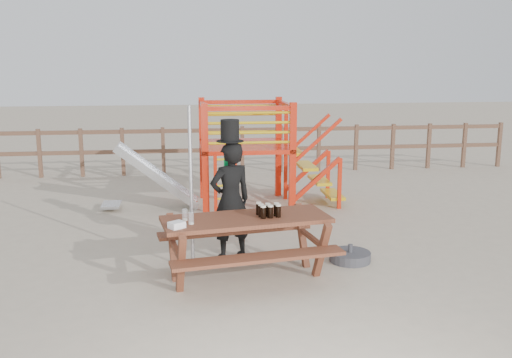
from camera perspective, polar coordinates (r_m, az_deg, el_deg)
ground at (r=7.94m, az=0.22°, el=-9.19°), size 60.00×60.00×0.00m
back_fence at (r=14.53m, az=-3.34°, el=3.45°), size 15.09×0.09×1.20m
playground_fort at (r=11.13m, az=-1.52°, el=2.64°), size 4.71×1.84×2.10m
picnic_table at (r=7.52m, az=-0.98°, el=-6.12°), size 2.38×1.82×0.84m
man_with_hat at (r=8.21m, az=-2.56°, el=-1.84°), size 0.73×0.61×2.03m
metal_pole at (r=7.74m, az=-6.51°, el=-1.07°), size 0.05×0.05×2.26m
parasol_base at (r=8.40m, az=9.39°, el=-7.65°), size 0.59×0.59×0.25m
paper_bag at (r=7.02m, az=-7.94°, el=-4.57°), size 0.23×0.22×0.08m
stout_pints at (r=7.44m, az=1.20°, el=-3.14°), size 0.31×0.27×0.17m
empty_glasses at (r=7.24m, az=-6.83°, el=-3.80°), size 0.15×0.25×0.15m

